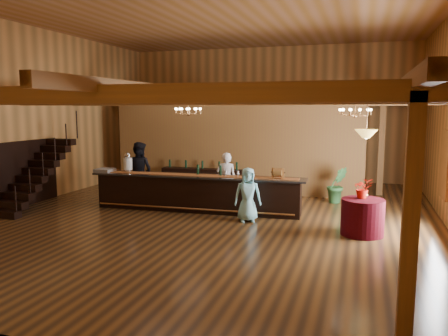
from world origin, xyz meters
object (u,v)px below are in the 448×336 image
(tasting_bar, at_px, (197,193))
(round_table, at_px, (362,217))
(chandelier_right, at_px, (355,112))
(guest, at_px, (248,195))
(backbar_shelf, at_px, (203,180))
(floor_plant, at_px, (337,185))
(chandelier_left, at_px, (188,111))
(pendant_lamp, at_px, (366,134))
(raffle_drum, at_px, (278,173))
(bartender, at_px, (226,180))
(staff_second, at_px, (139,171))
(beverage_dispenser, at_px, (128,163))

(tasting_bar, distance_m, round_table, 4.75)
(chandelier_right, xyz_separation_m, guest, (-2.62, -0.92, -2.17))
(backbar_shelf, distance_m, floor_plant, 4.76)
(backbar_shelf, height_order, chandelier_left, chandelier_left)
(pendant_lamp, height_order, guest, pendant_lamp)
(round_table, distance_m, floor_plant, 3.55)
(raffle_drum, relative_size, bartender, 0.20)
(bartender, relative_size, floor_plant, 1.45)
(raffle_drum, height_order, pendant_lamp, pendant_lamp)
(round_table, distance_m, chandelier_left, 5.90)
(raffle_drum, xyz_separation_m, floor_plant, (1.47, 2.31, -0.65))
(raffle_drum, height_order, chandelier_right, chandelier_right)
(tasting_bar, distance_m, floor_plant, 4.51)
(tasting_bar, xyz_separation_m, backbar_shelf, (-0.90, 2.88, -0.12))
(backbar_shelf, bearing_deg, chandelier_right, -30.43)
(raffle_drum, distance_m, floor_plant, 2.81)
(backbar_shelf, distance_m, staff_second, 2.57)
(backbar_shelf, relative_size, pendant_lamp, 3.29)
(raffle_drum, distance_m, bartender, 1.87)
(tasting_bar, xyz_separation_m, floor_plant, (3.83, 2.38, 0.04))
(backbar_shelf, xyz_separation_m, bartender, (1.56, -2.12, 0.42))
(round_table, distance_m, guest, 2.94)
(chandelier_right, distance_m, staff_second, 6.92)
(round_table, xyz_separation_m, staff_second, (-6.91, 1.86, 0.52))
(tasting_bar, relative_size, guest, 4.41)
(chandelier_left, distance_m, chandelier_right, 4.82)
(guest, bearing_deg, bartender, 106.64)
(staff_second, distance_m, guest, 4.28)
(raffle_drum, xyz_separation_m, guest, (-0.65, -0.78, -0.51))
(round_table, relative_size, staff_second, 0.52)
(chandelier_left, height_order, chandelier_right, same)
(staff_second, bearing_deg, round_table, 173.89)
(chandelier_left, distance_m, bartender, 2.37)
(beverage_dispenser, relative_size, raffle_drum, 1.76)
(beverage_dispenser, xyz_separation_m, raffle_drum, (4.57, 0.15, -0.11))
(tasting_bar, distance_m, raffle_drum, 2.47)
(staff_second, bearing_deg, chandelier_left, -177.50)
(beverage_dispenser, xyz_separation_m, floor_plant, (6.03, 2.45, -0.76))
(chandelier_right, xyz_separation_m, bartender, (-3.67, 0.55, -2.05))
(bartender, xyz_separation_m, floor_plant, (3.17, 1.62, -0.26))
(round_table, bearing_deg, pendant_lamp, 0.00)
(chandelier_left, xyz_separation_m, bartender, (1.14, 0.18, -2.07))
(tasting_bar, height_order, floor_plant, floor_plant)
(tasting_bar, height_order, guest, guest)
(tasting_bar, distance_m, bartender, 1.05)
(bartender, bearing_deg, guest, 114.33)
(tasting_bar, distance_m, pendant_lamp, 5.10)
(beverage_dispenser, relative_size, chandelier_left, 0.75)
(raffle_drum, xyz_separation_m, bartender, (-1.70, 0.68, -0.39))
(round_table, height_order, staff_second, staff_second)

